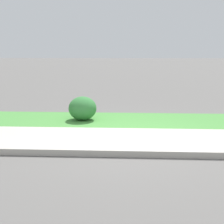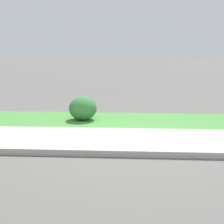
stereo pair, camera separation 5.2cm
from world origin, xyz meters
TOP-DOWN VIEW (x-y plane):
  - ground_plane at (0.00, 0.00)m, footprint 120.00×120.00m
  - sidewalk_pavement at (0.00, 0.00)m, footprint 18.00×1.87m
  - grass_verge at (0.00, 1.86)m, footprint 18.00×1.85m
  - street_curb at (0.00, -1.02)m, footprint 18.00×0.16m
  - shrub_bush_mid_verge at (-1.27, 1.80)m, footprint 0.74×0.74m

SIDE VIEW (x-z plane):
  - ground_plane at x=0.00m, z-range 0.00..0.00m
  - grass_verge at x=0.00m, z-range 0.00..0.01m
  - sidewalk_pavement at x=0.00m, z-range 0.00..0.01m
  - street_curb at x=0.00m, z-range 0.00..0.12m
  - shrub_bush_mid_verge at x=-1.27m, z-range 0.00..0.63m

